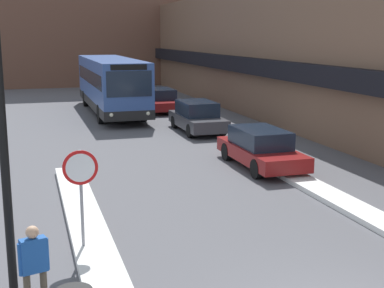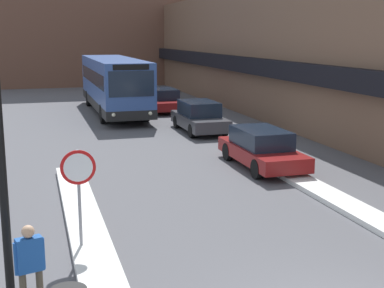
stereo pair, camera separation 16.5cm
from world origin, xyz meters
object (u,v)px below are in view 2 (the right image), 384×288
at_px(city_bus, 114,84).
at_px(parked_car_middle, 199,117).
at_px(parked_car_back, 163,100).
at_px(stop_sign, 79,179).
at_px(parked_car_front, 261,148).
at_px(pedestrian, 30,261).
at_px(street_lamp, 15,97).

height_order(city_bus, parked_car_middle, city_bus).
bearing_deg(parked_car_back, stop_sign, -108.04).
bearing_deg(parked_car_front, pedestrian, -133.29).
bearing_deg(parked_car_middle, street_lamp, -118.05).
xyz_separation_m(parked_car_front, parked_car_back, (0.00, 15.43, -0.01)).
bearing_deg(parked_car_middle, stop_sign, -117.07).
height_order(parked_car_back, street_lamp, street_lamp).
xyz_separation_m(parked_car_front, parked_car_middle, (0.00, 7.60, 0.04)).
bearing_deg(parked_car_back, parked_car_front, -90.00).
relative_size(parked_car_front, street_lamp, 0.77).
distance_m(parked_car_middle, parked_car_back, 7.83).
xyz_separation_m(city_bus, street_lamp, (-5.08, -23.07, 1.89)).
xyz_separation_m(street_lamp, pedestrian, (0.10, -0.84, -2.72)).
bearing_deg(parked_car_front, parked_car_back, 90.00).
relative_size(stop_sign, pedestrian, 1.45).
xyz_separation_m(city_bus, parked_car_middle, (3.10, -7.73, -1.05)).
relative_size(parked_car_front, parked_car_middle, 1.02).
bearing_deg(stop_sign, parked_car_front, 41.19).
distance_m(city_bus, parked_car_back, 3.29).
bearing_deg(parked_car_back, parked_car_middle, -90.00).
xyz_separation_m(city_bus, stop_sign, (-3.93, -21.48, -0.10)).
height_order(city_bus, stop_sign, city_bus).
height_order(parked_car_middle, stop_sign, stop_sign).
height_order(parked_car_front, parked_car_back, same).
xyz_separation_m(parked_car_middle, pedestrian, (-8.08, -16.18, 0.22)).
bearing_deg(city_bus, stop_sign, -100.37).
relative_size(parked_car_back, street_lamp, 0.80).
xyz_separation_m(parked_car_middle, stop_sign, (-7.03, -13.75, 0.95)).
xyz_separation_m(parked_car_back, street_lamp, (-8.17, -23.17, 2.99)).
bearing_deg(pedestrian, parked_car_back, 55.90).
xyz_separation_m(stop_sign, street_lamp, (-1.15, -1.59, 1.99)).
distance_m(parked_car_front, pedestrian, 11.79).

